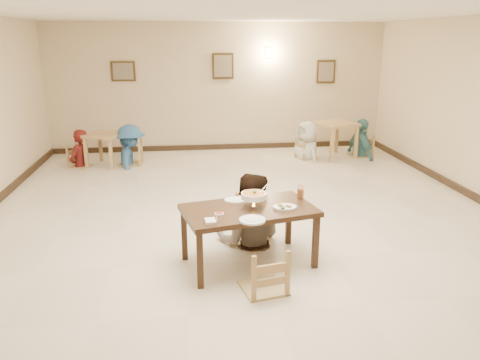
{
  "coord_description": "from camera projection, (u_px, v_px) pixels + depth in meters",
  "views": [
    {
      "loc": [
        -0.87,
        -6.28,
        2.62
      ],
      "look_at": [
        -0.18,
        -0.63,
        0.9
      ],
      "focal_mm": 35.0,
      "sensor_mm": 36.0,
      "label": 1
    }
  ],
  "objects": [
    {
      "name": "floor",
      "position": [
        247.0,
        226.0,
        6.82
      ],
      "size": [
        10.0,
        10.0,
        0.0
      ],
      "primitive_type": "plane",
      "color": "beige",
      "rests_on": "ground"
    },
    {
      "name": "ceiling",
      "position": [
        248.0,
        7.0,
        5.95
      ],
      "size": [
        10.0,
        10.0,
        0.0
      ],
      "primitive_type": "plane",
      "color": "white",
      "rests_on": "wall_back"
    },
    {
      "name": "wall_back",
      "position": [
        219.0,
        88.0,
        11.14
      ],
      "size": [
        10.0,
        0.0,
        10.0
      ],
      "primitive_type": "plane",
      "rotation": [
        1.57,
        0.0,
        0.0
      ],
      "color": "beige",
      "rests_on": "floor"
    },
    {
      "name": "baseboard_back",
      "position": [
        220.0,
        147.0,
        11.53
      ],
      "size": [
        8.0,
        0.06,
        0.12
      ],
      "primitive_type": "cube",
      "color": "#2F2115",
      "rests_on": "floor"
    },
    {
      "name": "picture_a",
      "position": [
        123.0,
        71.0,
        10.72
      ],
      "size": [
        0.55,
        0.04,
        0.45
      ],
      "color": "#3A2813",
      "rests_on": "wall_back"
    },
    {
      "name": "picture_b",
      "position": [
        223.0,
        66.0,
        10.96
      ],
      "size": [
        0.5,
        0.04,
        0.6
      ],
      "color": "#3A2813",
      "rests_on": "wall_back"
    },
    {
      "name": "picture_c",
      "position": [
        326.0,
        72.0,
        11.3
      ],
      "size": [
        0.45,
        0.04,
        0.55
      ],
      "color": "#3A2813",
      "rests_on": "wall_back"
    },
    {
      "name": "wall_sconce",
      "position": [
        269.0,
        53.0,
        11.01
      ],
      "size": [
        0.16,
        0.05,
        0.22
      ],
      "primitive_type": "cube",
      "color": "#FFD88C",
      "rests_on": "wall_back"
    },
    {
      "name": "main_table",
      "position": [
        249.0,
        214.0,
        5.51
      ],
      "size": [
        1.67,
        1.17,
        0.71
      ],
      "rotation": [
        0.0,
        0.0,
        0.22
      ],
      "color": "#3A2415",
      "rests_on": "floor"
    },
    {
      "name": "chair_far",
      "position": [
        251.0,
        201.0,
        6.23
      ],
      "size": [
        0.51,
        0.51,
        1.09
      ],
      "rotation": [
        0.0,
        0.0,
        -0.24
      ],
      "color": "tan",
      "rests_on": "floor"
    },
    {
      "name": "chair_near",
      "position": [
        264.0,
        248.0,
        4.96
      ],
      "size": [
        0.46,
        0.46,
        0.97
      ],
      "rotation": [
        0.0,
        0.0,
        3.34
      ],
      "color": "tan",
      "rests_on": "floor"
    },
    {
      "name": "main_diner",
      "position": [
        250.0,
        173.0,
        6.03
      ],
      "size": [
        1.05,
        0.89,
        1.9
      ],
      "primitive_type": "imported",
      "rotation": [
        0.0,
        0.0,
        2.94
      ],
      "color": "gray",
      "rests_on": "floor"
    },
    {
      "name": "curry_warmer",
      "position": [
        254.0,
        196.0,
        5.42
      ],
      "size": [
        0.33,
        0.3,
        0.27
      ],
      "color": "silver",
      "rests_on": "main_table"
    },
    {
      "name": "rice_plate_far",
      "position": [
        237.0,
        200.0,
        5.72
      ],
      "size": [
        0.3,
        0.3,
        0.07
      ],
      "color": "white",
      "rests_on": "main_table"
    },
    {
      "name": "rice_plate_near",
      "position": [
        252.0,
        220.0,
        5.09
      ],
      "size": [
        0.29,
        0.29,
        0.07
      ],
      "color": "white",
      "rests_on": "main_table"
    },
    {
      "name": "fried_plate",
      "position": [
        285.0,
        207.0,
        5.47
      ],
      "size": [
        0.28,
        0.28,
        0.06
      ],
      "color": "white",
      "rests_on": "main_table"
    },
    {
      "name": "chili_dish",
      "position": [
        219.0,
        214.0,
        5.28
      ],
      "size": [
        0.11,
        0.11,
        0.02
      ],
      "color": "white",
      "rests_on": "main_table"
    },
    {
      "name": "napkin_cutlery",
      "position": [
        211.0,
        221.0,
        5.06
      ],
      "size": [
        0.15,
        0.23,
        0.03
      ],
      "color": "white",
      "rests_on": "main_table"
    },
    {
      "name": "drink_glass",
      "position": [
        300.0,
        192.0,
        5.8
      ],
      "size": [
        0.08,
        0.08,
        0.16
      ],
      "color": "white",
      "rests_on": "main_table"
    },
    {
      "name": "bg_table_left",
      "position": [
        105.0,
        139.0,
        9.92
      ],
      "size": [
        0.91,
        0.91,
        0.7
      ],
      "rotation": [
        0.0,
        0.0,
        -0.37
      ],
      "color": "tan",
      "rests_on": "floor"
    },
    {
      "name": "bg_table_right",
      "position": [
        335.0,
        129.0,
        10.58
      ],
      "size": [
        1.04,
        1.04,
        0.81
      ],
      "rotation": [
        0.0,
        0.0,
        0.36
      ],
      "color": "tan",
      "rests_on": "floor"
    },
    {
      "name": "bg_chair_ll",
      "position": [
        79.0,
        147.0,
        9.84
      ],
      "size": [
        0.41,
        0.41,
        0.86
      ],
      "rotation": [
        0.0,
        0.0,
        1.21
      ],
      "color": "tan",
      "rests_on": "floor"
    },
    {
      "name": "bg_chair_lr",
      "position": [
        130.0,
        142.0,
        9.98
      ],
      "size": [
        0.47,
        0.47,
        1.0
      ],
      "rotation": [
        0.0,
        0.0,
        -1.61
      ],
      "color": "tan",
      "rests_on": "floor"
    },
    {
      "name": "bg_chair_rl",
      "position": [
        307.0,
        139.0,
        10.58
      ],
      "size": [
        0.41,
        0.41,
        0.87
      ],
      "rotation": [
        0.0,
        0.0,
        1.91
      ],
      "color": "tan",
      "rests_on": "floor"
    },
    {
      "name": "bg_chair_rr",
      "position": [
        361.0,
        136.0,
        10.72
      ],
      "size": [
        0.45,
        0.45,
        0.96
      ],
      "rotation": [
        0.0,
        0.0,
        -1.39
      ],
      "color": "tan",
      "rests_on": "floor"
    },
    {
      "name": "bg_diner_a",
      "position": [
        77.0,
        130.0,
        9.73
      ],
      "size": [
        0.6,
        0.69,
        1.6
      ],
      "primitive_type": "imported",
      "rotation": [
        0.0,
        0.0,
        4.25
      ],
      "color": "#541311",
      "rests_on": "floor"
    },
    {
      "name": "bg_diner_b",
      "position": [
        129.0,
        125.0,
        9.87
      ],
      "size": [
        0.73,
        1.18,
        1.75
      ],
      "primitive_type": "imported",
      "rotation": [
        0.0,
        0.0,
        1.65
      ],
      "color": "teal",
      "rests_on": "floor"
    },
    {
      "name": "bg_diner_c",
      "position": [
        308.0,
        121.0,
        10.45
      ],
      "size": [
        0.78,
        0.96,
        1.69
      ],
      "primitive_type": "imported",
      "rotation": [
        0.0,
        0.0,
        5.04
      ],
      "color": "silver",
      "rests_on": "floor"
    },
    {
      "name": "bg_diner_d",
      "position": [
        363.0,
        119.0,
        10.6
      ],
      "size": [
        0.6,
        1.09,
        1.76
      ],
      "primitive_type": "imported",
      "rotation": [
        0.0,
        0.0,
        1.74
      ],
      "color": "teal",
      "rests_on": "floor"
    }
  ]
}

